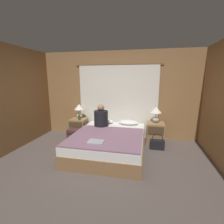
{
  "coord_description": "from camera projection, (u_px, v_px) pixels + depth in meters",
  "views": [
    {
      "loc": [
        0.84,
        -2.7,
        1.72
      ],
      "look_at": [
        0.0,
        1.18,
        0.9
      ],
      "focal_mm": 26.0,
      "sensor_mm": 36.0,
      "label": 1
    }
  ],
  "objects": [
    {
      "name": "nightstand_right",
      "position": [
        155.0,
        133.0,
        4.35
      ],
      "size": [
        0.45,
        0.45,
        0.57
      ],
      "color": "#937047",
      "rests_on": "ground_plane"
    },
    {
      "name": "pillow_right",
      "position": [
        128.0,
        122.0,
        4.56
      ],
      "size": [
        0.55,
        0.32,
        0.12
      ],
      "color": "white",
      "rests_on": "bed"
    },
    {
      "name": "bed",
      "position": [
        109.0,
        142.0,
        3.89
      ],
      "size": [
        1.63,
        2.07,
        0.45
      ],
      "color": "olive",
      "rests_on": "ground_plane"
    },
    {
      "name": "laptop_on_bed",
      "position": [
        96.0,
        142.0,
        3.22
      ],
      "size": [
        0.31,
        0.25,
        0.02
      ],
      "color": "#9EA0A5",
      "rests_on": "blanket_on_bed"
    },
    {
      "name": "person_left_in_bed",
      "position": [
        101.0,
        118.0,
        4.31
      ],
      "size": [
        0.37,
        0.37,
        0.61
      ],
      "color": "black",
      "rests_on": "bed"
    },
    {
      "name": "blanket_on_bed",
      "position": [
        106.0,
        137.0,
        3.57
      ],
      "size": [
        1.57,
        1.44,
        0.03
      ],
      "color": "slate",
      "rests_on": "bed"
    },
    {
      "name": "wall_back",
      "position": [
        118.0,
        95.0,
        4.79
      ],
      "size": [
        4.66,
        0.06,
        2.5
      ],
      "color": "olive",
      "rests_on": "ground_plane"
    },
    {
      "name": "lamp_left",
      "position": [
        79.0,
        109.0,
        4.76
      ],
      "size": [
        0.29,
        0.29,
        0.42
      ],
      "color": "#B2A899",
      "rests_on": "nightstand_left"
    },
    {
      "name": "beer_bottle_on_left_stand",
      "position": [
        79.0,
        117.0,
        4.58
      ],
      "size": [
        0.06,
        0.06,
        0.2
      ],
      "color": "#2D4C28",
      "rests_on": "nightstand_left"
    },
    {
      "name": "curtain_panel",
      "position": [
        118.0,
        102.0,
        4.77
      ],
      "size": [
        2.51,
        0.02,
        2.13
      ],
      "color": "silver",
      "rests_on": "ground_plane"
    },
    {
      "name": "lamp_right",
      "position": [
        156.0,
        112.0,
        4.31
      ],
      "size": [
        0.29,
        0.29,
        0.42
      ],
      "color": "#B2A899",
      "rests_on": "nightstand_right"
    },
    {
      "name": "pillow_left",
      "position": [
        104.0,
        121.0,
        4.71
      ],
      "size": [
        0.55,
        0.32,
        0.12
      ],
      "color": "white",
      "rests_on": "bed"
    },
    {
      "name": "ground_plane",
      "position": [
        99.0,
        170.0,
        3.11
      ],
      "size": [
        16.0,
        16.0,
        0.0
      ],
      "primitive_type": "plane",
      "color": "#564C47"
    },
    {
      "name": "handbag_on_floor",
      "position": [
        157.0,
        144.0,
        4.02
      ],
      "size": [
        0.35,
        0.15,
        0.4
      ],
      "color": "black",
      "rests_on": "ground_plane"
    },
    {
      "name": "backpack_on_floor",
      "position": [
        74.0,
        135.0,
        4.41
      ],
      "size": [
        0.31,
        0.27,
        0.38
      ],
      "color": "brown",
      "rests_on": "ground_plane"
    },
    {
      "name": "nightstand_left",
      "position": [
        79.0,
        128.0,
        4.8
      ],
      "size": [
        0.45,
        0.45,
        0.57
      ],
      "color": "#937047",
      "rests_on": "ground_plane"
    }
  ]
}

